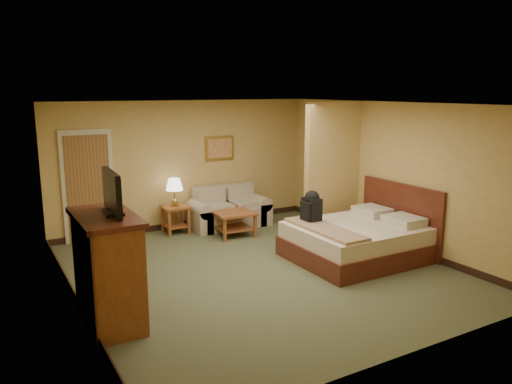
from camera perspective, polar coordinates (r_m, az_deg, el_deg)
floor at (r=7.99m, az=0.32°, el=-8.95°), size 6.00×6.00×0.00m
ceiling at (r=7.48m, az=0.35°, el=10.02°), size 6.00×6.00×0.00m
back_wall at (r=10.30m, az=-8.08°, el=3.10°), size 5.50×0.02×2.60m
left_wall at (r=6.72m, az=-20.41°, el=-2.11°), size 0.02×6.00×2.60m
right_wall at (r=9.30m, az=15.17°, el=1.88°), size 0.02×6.00×2.60m
partition at (r=9.58m, az=8.72°, el=2.44°), size 1.20×0.15×2.60m
door at (r=9.77m, az=-18.62°, el=0.54°), size 0.94×0.16×2.10m
baseboard at (r=10.54m, az=-7.86°, el=-3.59°), size 5.50×0.02×0.12m
loveseat at (r=10.42m, az=-3.11°, el=-2.47°), size 1.66×0.77×0.84m
side_table at (r=10.03m, az=-9.20°, el=-2.63°), size 0.50×0.50×0.55m
table_lamp at (r=9.90m, az=-9.32°, el=0.77°), size 0.33×0.33×0.55m
coffee_table at (r=9.75m, az=-2.60°, el=-3.02°), size 0.78×0.78×0.48m
wall_picture at (r=10.54m, az=-4.18°, el=5.02°), size 0.66×0.04×0.51m
dresser at (r=6.34m, az=-16.55°, el=-8.43°), size 0.67×1.28×1.37m
tv at (r=6.11m, az=-16.14°, el=-0.19°), size 0.23×0.84×0.51m
bed at (r=8.66m, az=11.90°, el=-5.29°), size 2.19×1.86×1.20m
backpack at (r=8.47m, az=6.39°, el=-1.59°), size 0.26×0.32×0.56m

